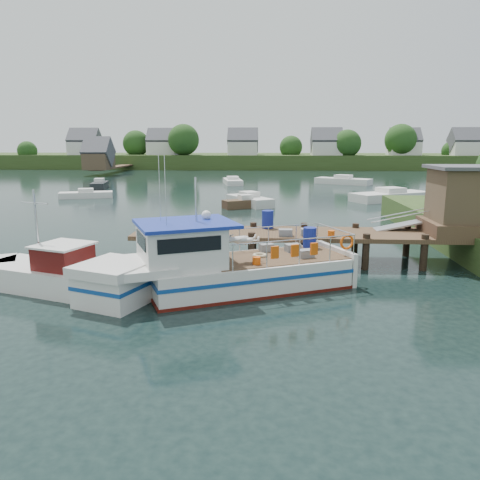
# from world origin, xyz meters

# --- Properties ---
(ground_plane) EXTENTS (160.00, 160.00, 0.00)m
(ground_plane) POSITION_xyz_m (0.00, 0.00, 0.00)
(ground_plane) COLOR black
(far_shore) EXTENTS (140.00, 42.55, 9.22)m
(far_shore) POSITION_xyz_m (0.01, 82.37, 2.10)
(far_shore) COLOR #31481D
(far_shore) RESTS_ON ground
(dock) EXTENTS (16.60, 3.00, 4.78)m
(dock) POSITION_xyz_m (6.51, 0.01, 2.24)
(dock) COLOR #4E3825
(dock) RESTS_ON ground
(lobster_boat) EXTENTS (10.16, 6.48, 5.10)m
(lobster_boat) POSITION_xyz_m (-1.70, -4.80, 0.92)
(lobster_boat) COLOR silver
(lobster_boat) RESTS_ON ground
(work_boat) EXTENTS (7.11, 4.03, 3.77)m
(work_boat) POSITION_xyz_m (-8.12, -4.78, 0.60)
(work_boat) COLOR silver
(work_boat) RESTS_ON ground
(moored_rowboat) EXTENTS (4.04, 2.97, 1.13)m
(moored_rowboat) POSITION_xyz_m (-1.69, 18.09, 0.42)
(moored_rowboat) COLOR #4E3825
(moored_rowboat) RESTS_ON ground
(moored_far) EXTENTS (7.55, 5.78, 1.24)m
(moored_far) POSITION_xyz_m (10.24, 41.79, 0.46)
(moored_far) COLOR silver
(moored_far) RESTS_ON ground
(moored_a) EXTENTS (5.42, 3.28, 0.95)m
(moored_a) POSITION_xyz_m (-18.03, 24.41, 0.35)
(moored_a) COLOR silver
(moored_a) RESTS_ON ground
(moored_b) EXTENTS (4.54, 5.69, 1.22)m
(moored_b) POSITION_xyz_m (-1.42, 19.75, 0.45)
(moored_b) COLOR silver
(moored_b) RESTS_ON ground
(moored_c) EXTENTS (8.31, 6.29, 1.26)m
(moored_c) POSITION_xyz_m (11.94, 23.89, 0.47)
(moored_c) COLOR silver
(moored_c) RESTS_ON ground
(moored_d) EXTENTS (3.19, 6.39, 1.04)m
(moored_d) POSITION_xyz_m (-4.47, 40.96, 0.39)
(moored_d) COLOR silver
(moored_d) RESTS_ON ground
(moored_e) EXTENTS (2.39, 4.74, 1.25)m
(moored_e) POSITION_xyz_m (-19.96, 33.70, 0.46)
(moored_e) COLOR black
(moored_e) RESTS_ON ground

